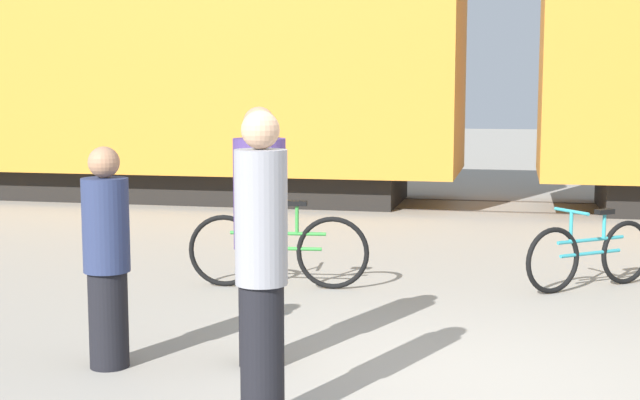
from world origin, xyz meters
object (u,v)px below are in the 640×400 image
(person_in_purple, at_px, (260,238))
(person_in_navy, at_px, (107,258))
(freight_train, at_px, (501,48))
(person_in_grey, at_px, (262,268))
(bicycle_green, at_px, (278,250))
(bicycle_teal, at_px, (590,254))

(person_in_purple, distance_m, person_in_navy, 1.09)
(freight_train, relative_size, person_in_purple, 29.52)
(person_in_navy, bearing_deg, person_in_grey, 52.19)
(person_in_purple, bearing_deg, bicycle_green, 161.27)
(bicycle_teal, relative_size, person_in_grey, 0.69)
(person_in_grey, bearing_deg, bicycle_teal, 161.62)
(bicycle_teal, height_order, person_in_navy, person_in_navy)
(person_in_purple, height_order, person_in_navy, person_in_purple)
(bicycle_teal, bearing_deg, person_in_navy, -136.44)
(bicycle_green, bearing_deg, person_in_purple, -77.62)
(person_in_grey, bearing_deg, person_in_navy, -112.96)
(person_in_navy, bearing_deg, bicycle_teal, 127.40)
(bicycle_green, relative_size, person_in_grey, 0.98)
(bicycle_green, xyz_separation_m, person_in_purple, (0.54, -2.46, 0.54))
(freight_train, height_order, bicycle_green, freight_train)
(freight_train, relative_size, bicycle_green, 30.09)
(bicycle_green, bearing_deg, bicycle_teal, 11.70)
(bicycle_green, distance_m, person_in_grey, 3.73)
(freight_train, bearing_deg, person_in_grey, -96.12)
(person_in_purple, bearing_deg, freight_train, 139.99)
(person_in_purple, bearing_deg, person_in_navy, -106.70)
(person_in_grey, distance_m, person_in_navy, 1.63)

